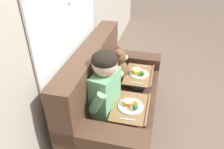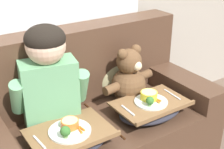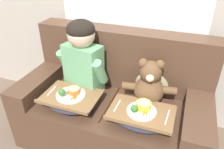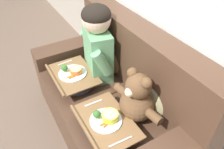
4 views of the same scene
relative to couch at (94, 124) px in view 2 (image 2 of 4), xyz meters
The scene contains 7 objects.
couch is the anchor object (origin of this frame).
throw_pillow_behind_child 0.44m from the couch, 151.38° to the left, with size 0.36×0.17×0.38m.
throw_pillow_behind_teddy 0.44m from the couch, 28.62° to the left, with size 0.36×0.18×0.38m.
child_figure 0.56m from the couch, behind, with size 0.51×0.28×0.68m.
teddy_bear 0.42m from the couch, ahead, with size 0.46×0.33×0.43m.
lap_tray_child 0.43m from the couch, 140.11° to the right, with size 0.48×0.35×0.19m.
lap_tray_teddy 0.43m from the couch, 39.85° to the right, with size 0.50×0.33×0.18m.
Camera 2 is at (-0.93, -1.57, 1.64)m, focal length 50.00 mm.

